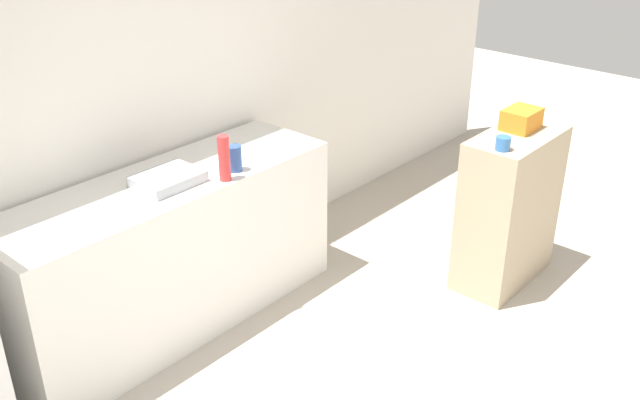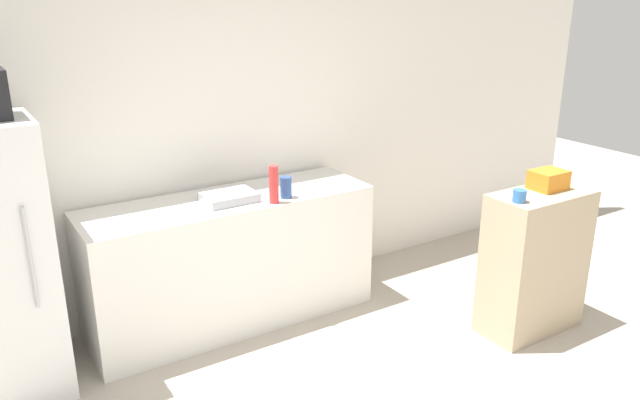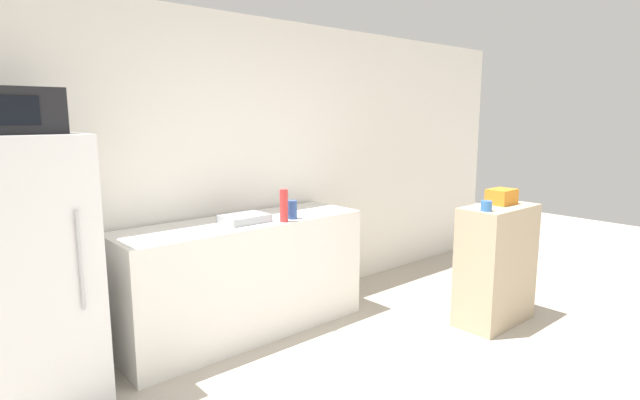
{
  "view_description": "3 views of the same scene",
  "coord_description": "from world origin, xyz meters",
  "views": [
    {
      "loc": [
        -2.05,
        -0.69,
        2.6
      ],
      "look_at": [
        0.52,
        1.58,
        0.89
      ],
      "focal_mm": 40.0,
      "sensor_mm": 36.0,
      "label": 1
    },
    {
      "loc": [
        -1.58,
        -1.46,
        2.32
      ],
      "look_at": [
        0.4,
        1.68,
        1.05
      ],
      "focal_mm": 35.0,
      "sensor_mm": 36.0,
      "label": 2
    },
    {
      "loc": [
        -2.03,
        -1.01,
        1.76
      ],
      "look_at": [
        0.38,
        1.76,
        1.14
      ],
      "focal_mm": 28.0,
      "sensor_mm": 36.0,
      "label": 3
    }
  ],
  "objects": [
    {
      "name": "wall_back",
      "position": [
        0.0,
        2.7,
        1.3
      ],
      "size": [
        8.0,
        0.06,
        2.6
      ],
      "primitive_type": "cube",
      "color": "white",
      "rests_on": "ground_plane"
    },
    {
      "name": "refrigerator",
      "position": [
        -1.44,
        2.27,
        0.83
      ],
      "size": [
        0.64,
        0.66,
        1.66
      ],
      "color": "silver",
      "rests_on": "ground_plane"
    },
    {
      "name": "microwave",
      "position": [
        -1.44,
        2.26,
        1.79
      ],
      "size": [
        0.44,
        0.33,
        0.26
      ],
      "color": "black",
      "rests_on": "refrigerator"
    },
    {
      "name": "counter",
      "position": [
        0.06,
        2.33,
        0.47
      ],
      "size": [
        2.04,
        0.63,
        0.94
      ],
      "primitive_type": "cube",
      "color": "silver",
      "rests_on": "ground_plane"
    },
    {
      "name": "sink_basin",
      "position": [
        0.04,
        2.28,
        0.97
      ],
      "size": [
        0.35,
        0.27,
        0.06
      ],
      "primitive_type": "cube",
      "color": "#9EA3A8",
      "rests_on": "counter"
    },
    {
      "name": "bottle_tall",
      "position": [
        0.29,
        2.08,
        1.07
      ],
      "size": [
        0.07,
        0.07,
        0.26
      ],
      "primitive_type": "cylinder",
      "color": "red",
      "rests_on": "counter"
    },
    {
      "name": "bottle_short",
      "position": [
        0.41,
        2.13,
        1.01
      ],
      "size": [
        0.08,
        0.08,
        0.15
      ],
      "primitive_type": "cylinder",
      "color": "#2D4C8C",
      "rests_on": "counter"
    },
    {
      "name": "shelf_cabinet",
      "position": [
        1.8,
        1.09,
        0.51
      ],
      "size": [
        0.73,
        0.38,
        1.02
      ],
      "primitive_type": "cube",
      "color": "tan",
      "rests_on": "ground_plane"
    },
    {
      "name": "basket",
      "position": [
        1.89,
        1.14,
        1.08
      ],
      "size": [
        0.24,
        0.18,
        0.13
      ],
      "primitive_type": "cube",
      "color": "orange",
      "rests_on": "shelf_cabinet"
    },
    {
      "name": "jar",
      "position": [
        1.51,
        1.05,
        1.06
      ],
      "size": [
        0.09,
        0.09,
        0.08
      ],
      "primitive_type": "cylinder",
      "color": "#336BB2",
      "rests_on": "shelf_cabinet"
    }
  ]
}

